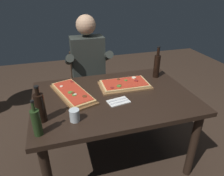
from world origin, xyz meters
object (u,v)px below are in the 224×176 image
tumbler_near_camera (75,116)px  seated_diner (89,67)px  oil_bottle_amber (36,122)px  pizza_rectangular_front (125,84)px  wine_bottle_dark (157,65)px  vinegar_bottle_green (40,107)px  diner_chair (88,82)px  pizza_rectangular_left (73,93)px  dining_table (114,105)px

tumbler_near_camera → seated_diner: bearing=74.1°
oil_bottle_amber → tumbler_near_camera: size_ratio=2.81×
tumbler_near_camera → pizza_rectangular_front: bearing=38.2°
wine_bottle_dark → vinegar_bottle_green: wine_bottle_dark is taller
pizza_rectangular_front → diner_chair: size_ratio=0.56×
pizza_rectangular_front → tumbler_near_camera: tumbler_near_camera is taller
pizza_rectangular_front → seated_diner: seated_diner is taller
pizza_rectangular_front → wine_bottle_dark: (0.39, 0.12, 0.11)m
pizza_rectangular_left → diner_chair: 0.83m
vinegar_bottle_green → pizza_rectangular_front: bearing=24.9°
pizza_rectangular_left → tumbler_near_camera: size_ratio=6.38×
pizza_rectangular_front → pizza_rectangular_left: size_ratio=0.83×
seated_diner → oil_bottle_amber: bearing=-116.1°
pizza_rectangular_front → seated_diner: 0.64m
vinegar_bottle_green → tumbler_near_camera: size_ratio=3.05×
dining_table → pizza_rectangular_front: (0.16, 0.14, 0.12)m
pizza_rectangular_front → oil_bottle_amber: 0.93m
dining_table → tumbler_near_camera: 0.48m
oil_bottle_amber → seated_diner: bearing=63.9°
wine_bottle_dark → vinegar_bottle_green: (-1.15, -0.47, -0.01)m
dining_table → tumbler_near_camera: tumbler_near_camera is taller
dining_table → diner_chair: bearing=95.8°
wine_bottle_dark → diner_chair: 0.95m
dining_table → seated_diner: size_ratio=1.05×
oil_bottle_amber → tumbler_near_camera: oil_bottle_amber is taller
pizza_rectangular_left → oil_bottle_amber: size_ratio=2.27×
dining_table → diner_chair: 0.87m
dining_table → seated_diner: (-0.09, 0.74, 0.10)m
pizza_rectangular_left → wine_bottle_dark: (0.89, 0.15, 0.11)m
diner_chair → seated_diner: (0.00, -0.12, 0.26)m
pizza_rectangular_left → wine_bottle_dark: 0.91m
diner_chair → seated_diner: 0.28m
wine_bottle_dark → tumbler_near_camera: bearing=-149.9°
diner_chair → dining_table: bearing=-84.2°
pizza_rectangular_front → vinegar_bottle_green: 0.84m
pizza_rectangular_left → diner_chair: size_ratio=0.68×
pizza_rectangular_front → wine_bottle_dark: size_ratio=1.47×
dining_table → diner_chair: (-0.09, 0.86, -0.16)m
tumbler_near_camera → dining_table: bearing=36.2°
pizza_rectangular_front → vinegar_bottle_green: bearing=-155.1°
pizza_rectangular_front → seated_diner: size_ratio=0.37×
tumbler_near_camera → oil_bottle_amber: bearing=-161.3°
vinegar_bottle_green → dining_table: bearing=19.1°
vinegar_bottle_green → diner_chair: (0.51, 1.06, -0.37)m
oil_bottle_amber → seated_diner: (0.54, 1.09, -0.10)m
wine_bottle_dark → seated_diner: bearing=143.1°
oil_bottle_amber → diner_chair: (0.54, 1.21, -0.35)m
dining_table → tumbler_near_camera: size_ratio=15.12×
dining_table → oil_bottle_amber: (-0.62, -0.36, 0.20)m
oil_bottle_amber → tumbler_near_camera: bearing=18.7°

